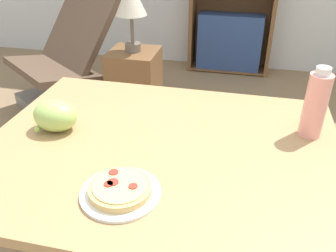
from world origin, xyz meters
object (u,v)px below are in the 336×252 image
(pizza_on_plate, at_px, (120,190))
(table_lamp, at_px, (131,1))
(drink_bottle, at_px, (315,105))
(lounge_chair_near, at_px, (65,74))
(grape_bunch, at_px, (55,116))
(side_table, at_px, (135,88))

(pizza_on_plate, relative_size, table_lamp, 0.47)
(drink_bottle, xyz_separation_m, lounge_chair_near, (-1.66, 1.28, -0.55))
(grape_bunch, bearing_deg, pizza_on_plate, -39.49)
(pizza_on_plate, height_order, drink_bottle, drink_bottle)
(lounge_chair_near, height_order, table_lamp, table_lamp)
(pizza_on_plate, relative_size, lounge_chair_near, 0.22)
(pizza_on_plate, distance_m, lounge_chair_near, 2.10)
(lounge_chair_near, bearing_deg, pizza_on_plate, -21.15)
(drink_bottle, bearing_deg, lounge_chair_near, 142.27)
(pizza_on_plate, xyz_separation_m, drink_bottle, (0.54, 0.44, 0.10))
(grape_bunch, height_order, table_lamp, table_lamp)
(side_table, bearing_deg, drink_bottle, -48.37)
(grape_bunch, relative_size, drink_bottle, 0.63)
(grape_bunch, distance_m, lounge_chair_near, 1.71)
(lounge_chair_near, bearing_deg, side_table, 24.07)
(side_table, bearing_deg, pizza_on_plate, -73.18)
(side_table, bearing_deg, grape_bunch, -83.82)
(grape_bunch, bearing_deg, side_table, 96.18)
(grape_bunch, xyz_separation_m, lounge_chair_near, (-0.78, 1.45, -0.49))
(lounge_chair_near, bearing_deg, drink_bottle, -1.81)
(grape_bunch, height_order, lounge_chair_near, lounge_chair_near)
(pizza_on_plate, bearing_deg, table_lamp, 106.82)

